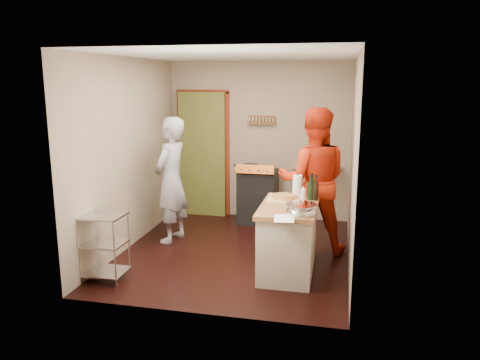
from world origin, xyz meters
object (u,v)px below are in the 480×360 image
Objects in this scene: stove at (258,195)px; wire_shelving at (104,244)px; person_stripe at (171,180)px; island at (289,237)px; person_red at (313,181)px.

wire_shelving is (-1.33, -2.62, -0.01)m from stove.
stove is at bearing 147.19° from person_stripe.
wire_shelving is at bearing -161.79° from island.
wire_shelving is at bearing 27.48° from person_red.
island is at bearing 18.21° from wire_shelving.
stove is at bearing 110.61° from island.
wire_shelving is 0.45× the size of person_stripe.
wire_shelving is 0.62× the size of island.
person_stripe reaches higher than wire_shelving.
person_stripe is (-1.78, 0.78, 0.44)m from island.
stove is 1.63m from person_stripe.
island is 0.72× the size of person_stripe.
wire_shelving is at bearing -1.56° from person_stripe.
island is 2.00m from person_stripe.
person_stripe is at bearing -132.08° from stove.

